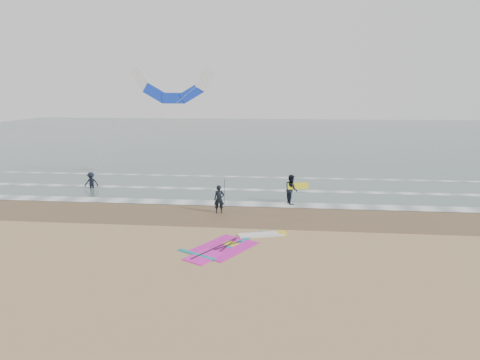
# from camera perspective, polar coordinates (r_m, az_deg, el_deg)

# --- Properties ---
(ground) EXTENTS (120.00, 120.00, 0.00)m
(ground) POSITION_cam_1_polar(r_m,az_deg,el_deg) (18.58, -0.81, -9.87)
(ground) COLOR tan
(ground) RESTS_ON ground
(sea_water) EXTENTS (120.00, 80.00, 0.02)m
(sea_water) POSITION_cam_1_polar(r_m,az_deg,el_deg) (65.53, 4.08, 5.85)
(sea_water) COLOR #47605E
(sea_water) RESTS_ON ground
(wet_sand_band) EXTENTS (120.00, 5.00, 0.01)m
(wet_sand_band) POSITION_cam_1_polar(r_m,az_deg,el_deg) (24.22, 0.84, -4.61)
(wet_sand_band) COLOR brown
(wet_sand_band) RESTS_ON ground
(foam_waterline) EXTENTS (120.00, 9.15, 0.02)m
(foam_waterline) POSITION_cam_1_polar(r_m,az_deg,el_deg) (28.49, 1.62, -2.04)
(foam_waterline) COLOR white
(foam_waterline) RESTS_ON ground
(windsurf_rig) EXTENTS (4.81, 4.55, 0.12)m
(windsurf_rig) POSITION_cam_1_polar(r_m,az_deg,el_deg) (19.66, -0.66, -8.52)
(windsurf_rig) COLOR white
(windsurf_rig) RESTS_ON ground
(person_standing) EXTENTS (0.63, 0.46, 1.61)m
(person_standing) POSITION_cam_1_polar(r_m,az_deg,el_deg) (24.33, -2.80, -2.59)
(person_standing) COLOR black
(person_standing) RESTS_ON ground
(person_walking) EXTENTS (0.90, 1.04, 1.82)m
(person_walking) POSITION_cam_1_polar(r_m,az_deg,el_deg) (26.48, 6.85, -1.24)
(person_walking) COLOR black
(person_walking) RESTS_ON ground
(person_wading) EXTENTS (1.04, 0.65, 1.54)m
(person_wading) POSITION_cam_1_polar(r_m,az_deg,el_deg) (32.11, -19.26, 0.24)
(person_wading) COLOR black
(person_wading) RESTS_ON ground
(held_pole) EXTENTS (0.17, 0.86, 1.82)m
(held_pole) POSITION_cam_1_polar(r_m,az_deg,el_deg) (24.19, -2.10, -1.75)
(held_pole) COLOR black
(held_pole) RESTS_ON ground
(carried_kiteboard) EXTENTS (1.30, 0.51, 0.39)m
(carried_kiteboard) POSITION_cam_1_polar(r_m,az_deg,el_deg) (26.34, 7.74, -0.79)
(carried_kiteboard) COLOR yellow
(carried_kiteboard) RESTS_ON ground
(surf_kite) EXTENTS (8.52, 3.24, 7.62)m
(surf_kite) POSITION_cam_1_polar(r_m,az_deg,el_deg) (32.65, -8.95, 11.93)
(surf_kite) COLOR white
(surf_kite) RESTS_ON ground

